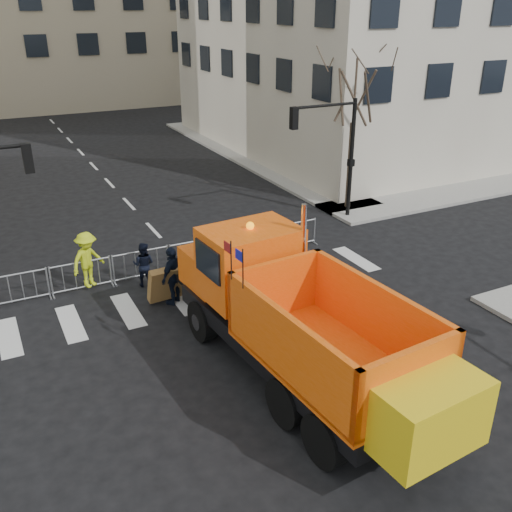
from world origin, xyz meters
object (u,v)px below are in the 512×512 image
cop_b (144,265)px  newspaper_box (257,238)px  cop_c (173,275)px  cop_a (249,278)px  worker (88,260)px  plow_truck (299,319)px

cop_b → newspaper_box: cop_b is taller
cop_b → cop_c: bearing=139.7°
cop_a → cop_b: size_ratio=1.15×
cop_c → cop_a: bearing=114.4°
cop_b → worker: (-1.77, 0.52, 0.33)m
worker → newspaper_box: size_ratio=1.79×
worker → cop_a: bearing=-66.6°
cop_b → cop_c: size_ratio=0.80×
worker → newspaper_box: (6.53, 0.12, -0.43)m
plow_truck → cop_c: 5.80m
cop_a → cop_c: cop_c is taller
cop_c → newspaper_box: cop_c is taller
newspaper_box → plow_truck: bearing=-104.6°
worker → newspaper_box: bearing=-28.4°
cop_b → newspaper_box: 4.80m
cop_a → worker: (-4.44, 3.35, 0.22)m
newspaper_box → cop_a: bearing=-115.9°
cop_a → cop_b: cop_a is taller
plow_truck → worker: (-3.69, 7.75, -0.75)m
cop_c → newspaper_box: 4.86m
plow_truck → cop_c: plow_truck is taller
cop_b → worker: bearing=16.7°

